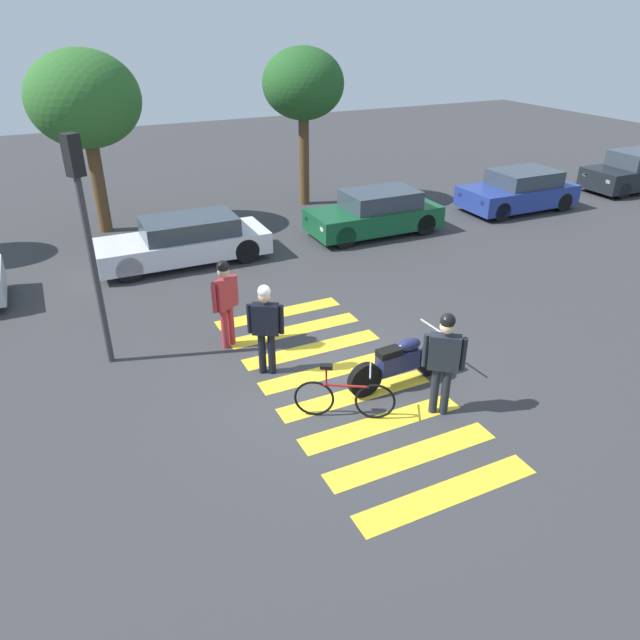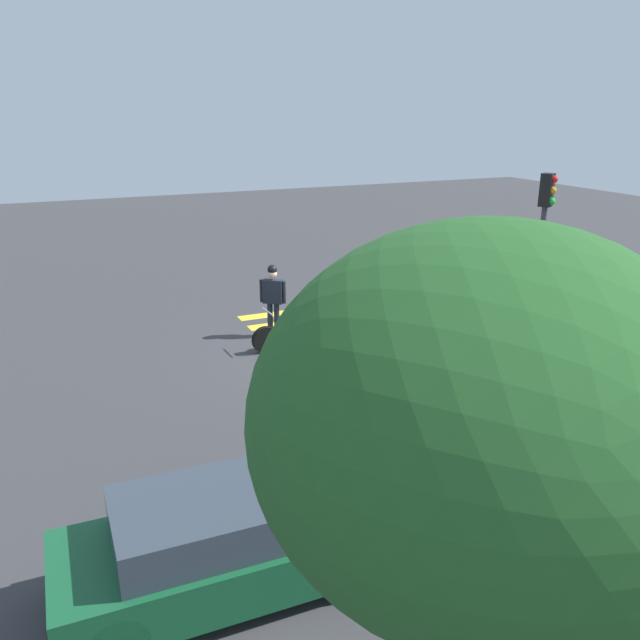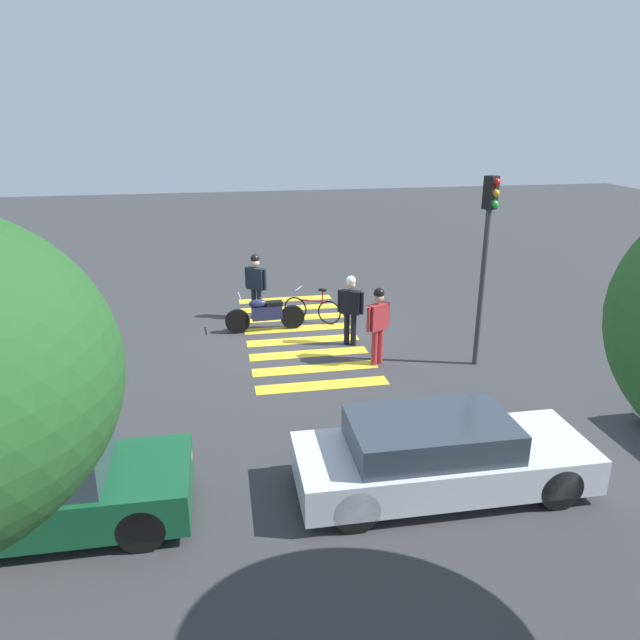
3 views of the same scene
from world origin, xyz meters
name	(u,v)px [view 2 (image 2 of 3)]	position (x,y,z in m)	size (l,w,h in m)	color
ground_plane	(334,348)	(0.00, 0.00, 0.00)	(60.00, 60.00, 0.00)	#38383A
police_motorcycle	(293,330)	(0.87, -0.47, 0.46)	(2.14, 0.62, 1.04)	black
leaning_bicycle	(336,321)	(-0.48, -0.91, 0.38)	(1.47, 0.90, 1.00)	black
officer_on_foot	(395,313)	(-1.13, 0.94, 1.04)	(0.60, 0.42, 1.80)	black
officer_by_motorcycle	(273,294)	(1.02, -1.50, 1.10)	(0.57, 0.47, 1.88)	#1E232D
pedestrian_bystander	(438,326)	(-1.47, 2.24, 1.08)	(0.62, 0.42, 1.85)	#B22D33
crosswalk_stripes	(334,348)	(0.00, 0.00, 0.00)	(2.90, 6.75, 0.01)	yellow
car_white_van	(594,454)	(-1.08, 7.13, 0.60)	(4.56, 1.72, 1.23)	black
car_green_compact	(221,544)	(4.73, 6.93, 0.63)	(4.04, 1.73, 1.32)	black
traffic_light_pole	(542,240)	(-3.74, 2.67, 2.89)	(0.32, 0.36, 4.31)	#38383D
street_tree_far	(483,430)	(4.12, 10.80, 3.94)	(2.68, 2.68, 5.14)	brown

